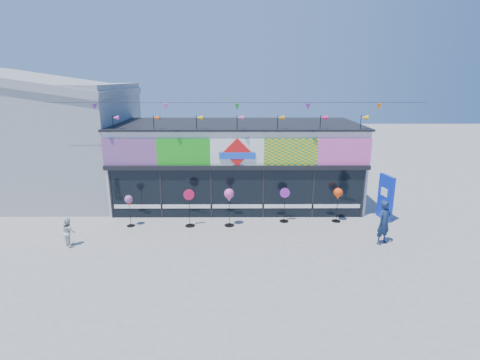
{
  "coord_description": "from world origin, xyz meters",
  "views": [
    {
      "loc": [
        0.04,
        -13.01,
        6.31
      ],
      "look_at": [
        0.12,
        2.0,
        2.19
      ],
      "focal_mm": 28.0,
      "sensor_mm": 36.0,
      "label": 1
    }
  ],
  "objects_px": {
    "spinner_4": "(338,195)",
    "child": "(69,232)",
    "blue_sign": "(385,197)",
    "spinner_2": "(229,196)",
    "spinner_3": "(285,204)",
    "adult_man": "(384,223)",
    "spinner_1": "(189,207)",
    "spinner_0": "(129,202)"
  },
  "relations": [
    {
      "from": "blue_sign",
      "to": "spinner_2",
      "type": "relative_size",
      "value": 1.22
    },
    {
      "from": "spinner_2",
      "to": "spinner_4",
      "type": "xyz_separation_m",
      "value": [
        4.84,
        0.48,
        -0.09
      ]
    },
    {
      "from": "spinner_1",
      "to": "adult_man",
      "type": "height_order",
      "value": "adult_man"
    },
    {
      "from": "spinner_2",
      "to": "adult_man",
      "type": "height_order",
      "value": "adult_man"
    },
    {
      "from": "spinner_4",
      "to": "child",
      "type": "height_order",
      "value": "spinner_4"
    },
    {
      "from": "blue_sign",
      "to": "spinner_3",
      "type": "xyz_separation_m",
      "value": [
        -4.64,
        -0.32,
        -0.2
      ]
    },
    {
      "from": "spinner_1",
      "to": "spinner_2",
      "type": "xyz_separation_m",
      "value": [
        1.73,
        0.04,
        0.47
      ]
    },
    {
      "from": "spinner_4",
      "to": "child",
      "type": "xyz_separation_m",
      "value": [
        -11.0,
        -2.46,
        -0.7
      ]
    },
    {
      "from": "blue_sign",
      "to": "spinner_0",
      "type": "xyz_separation_m",
      "value": [
        -11.45,
        -0.82,
        0.1
      ]
    },
    {
      "from": "spinner_2",
      "to": "spinner_1",
      "type": "bearing_deg",
      "value": -178.82
    },
    {
      "from": "spinner_0",
      "to": "spinner_2",
      "type": "height_order",
      "value": "spinner_2"
    },
    {
      "from": "adult_man",
      "to": "spinner_4",
      "type": "bearing_deg",
      "value": 87.29
    },
    {
      "from": "blue_sign",
      "to": "child",
      "type": "distance_m",
      "value": 13.56
    },
    {
      "from": "blue_sign",
      "to": "spinner_2",
      "type": "xyz_separation_m",
      "value": [
        -7.12,
        -0.8,
        0.32
      ]
    },
    {
      "from": "spinner_2",
      "to": "spinner_4",
      "type": "bearing_deg",
      "value": 5.68
    },
    {
      "from": "spinner_3",
      "to": "adult_man",
      "type": "relative_size",
      "value": 0.9
    },
    {
      "from": "spinner_3",
      "to": "spinner_4",
      "type": "bearing_deg",
      "value": 0.07
    },
    {
      "from": "spinner_3",
      "to": "child",
      "type": "xyz_separation_m",
      "value": [
        -8.63,
        -2.46,
        -0.27
      ]
    },
    {
      "from": "spinner_1",
      "to": "spinner_0",
      "type": "bearing_deg",
      "value": 179.68
    },
    {
      "from": "spinner_1",
      "to": "spinner_3",
      "type": "height_order",
      "value": "spinner_1"
    },
    {
      "from": "spinner_0",
      "to": "spinner_2",
      "type": "distance_m",
      "value": 4.34
    },
    {
      "from": "spinner_3",
      "to": "spinner_4",
      "type": "distance_m",
      "value": 2.41
    },
    {
      "from": "spinner_0",
      "to": "spinner_1",
      "type": "relative_size",
      "value": 0.84
    },
    {
      "from": "spinner_3",
      "to": "adult_man",
      "type": "xyz_separation_m",
      "value": [
        3.59,
        -2.35,
        0.04
      ]
    },
    {
      "from": "spinner_2",
      "to": "child",
      "type": "distance_m",
      "value": 6.51
    },
    {
      "from": "blue_sign",
      "to": "spinner_1",
      "type": "relative_size",
      "value": 1.23
    },
    {
      "from": "spinner_0",
      "to": "spinner_3",
      "type": "distance_m",
      "value": 6.84
    },
    {
      "from": "spinner_0",
      "to": "blue_sign",
      "type": "bearing_deg",
      "value": 4.09
    },
    {
      "from": "spinner_0",
      "to": "spinner_4",
      "type": "distance_m",
      "value": 9.2
    },
    {
      "from": "spinner_3",
      "to": "child",
      "type": "distance_m",
      "value": 8.97
    },
    {
      "from": "child",
      "to": "spinner_1",
      "type": "bearing_deg",
      "value": -110.55
    },
    {
      "from": "spinner_0",
      "to": "spinner_1",
      "type": "height_order",
      "value": "spinner_1"
    },
    {
      "from": "spinner_3",
      "to": "child",
      "type": "relative_size",
      "value": 1.4
    },
    {
      "from": "spinner_0",
      "to": "spinner_1",
      "type": "bearing_deg",
      "value": -0.32
    },
    {
      "from": "blue_sign",
      "to": "child",
      "type": "bearing_deg",
      "value": -179.91
    },
    {
      "from": "spinner_2",
      "to": "spinner_0",
      "type": "bearing_deg",
      "value": -179.72
    },
    {
      "from": "child",
      "to": "blue_sign",
      "type": "bearing_deg",
      "value": -122.47
    },
    {
      "from": "blue_sign",
      "to": "adult_man",
      "type": "height_order",
      "value": "blue_sign"
    },
    {
      "from": "spinner_3",
      "to": "blue_sign",
      "type": "bearing_deg",
      "value": 3.93
    },
    {
      "from": "spinner_3",
      "to": "adult_man",
      "type": "distance_m",
      "value": 4.29
    },
    {
      "from": "spinner_1",
      "to": "child",
      "type": "xyz_separation_m",
      "value": [
        -4.42,
        -1.94,
        -0.32
      ]
    },
    {
      "from": "spinner_2",
      "to": "child",
      "type": "relative_size",
      "value": 1.5
    }
  ]
}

